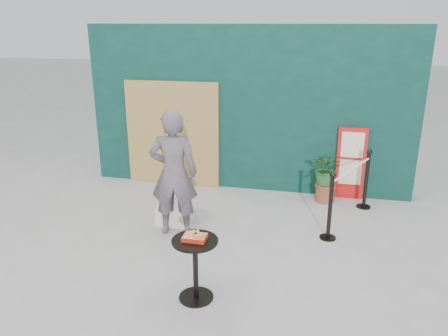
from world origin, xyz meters
The scene contains 10 objects.
ground centered at (0.00, 0.00, 0.00)m, with size 60.00×60.00×0.00m, color #ADAAA5.
back_wall centered at (0.00, 3.15, 1.50)m, with size 6.00×0.30×3.00m, color #0A2F26.
bamboo_fence centered at (-1.40, 2.94, 1.00)m, with size 1.80×0.08×2.00m, color tan.
woman centered at (-0.70, 0.96, 0.94)m, with size 0.69×0.45×1.89m, color #675861.
menu_board centered at (1.90, 2.95, 0.65)m, with size 0.50×0.07×1.30m.
statue centered at (-0.81, 1.33, 0.63)m, with size 0.60×0.60×1.55m.
cafe_table centered at (0.07, -0.57, 0.50)m, with size 0.52×0.52×0.75m.
food_basket centered at (0.07, -0.57, 0.79)m, with size 0.26×0.19×0.11m.
planter centered at (1.49, 2.70, 0.53)m, with size 0.54×0.47×0.92m.
stanchion_barrier centered at (1.85, 1.92, 0.49)m, with size 0.84×1.54×1.03m.
Camera 1 is at (1.34, -4.70, 3.03)m, focal length 35.00 mm.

